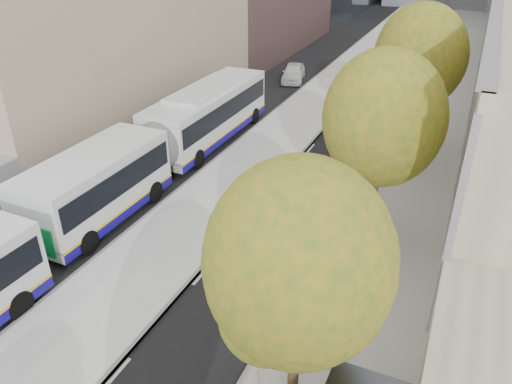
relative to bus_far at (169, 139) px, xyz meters
The scene contains 7 objects.
bus_platform 10.87m from the bus_far, 69.47° to the left, with size 4.25×150.00×0.15m, color silver.
sidewalk 15.57m from the bus_far, 40.53° to the left, with size 4.75×150.00×0.08m, color gray.
tree_c 16.78m from the bus_far, 46.72° to the right, with size 4.20×4.20×7.28m.
tree_d 12.22m from the bus_far, 14.65° to the right, with size 4.40×4.40×7.60m.
tree_e 13.38m from the bus_far, 28.33° to the left, with size 4.60×4.60×7.92m.
bus_far is the anchor object (origin of this frame).
distant_car 18.13m from the bus_far, 89.10° to the left, with size 1.68×4.17×1.42m, color silver.
Camera 1 is at (6.26, 4.73, 11.72)m, focal length 35.00 mm.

